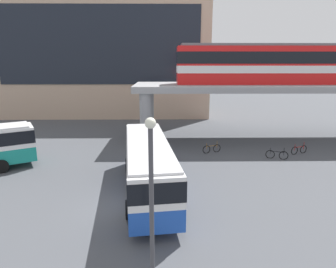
# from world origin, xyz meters

# --- Properties ---
(ground_plane) EXTENTS (120.00, 120.00, 0.00)m
(ground_plane) POSITION_xyz_m (0.00, 10.00, 0.00)
(ground_plane) COLOR #47494F
(station_building) EXTENTS (30.20, 10.55, 18.34)m
(station_building) POSITION_xyz_m (-6.32, 30.86, 9.17)
(station_building) COLOR tan
(station_building) RESTS_ON ground_plane
(elevated_platform) EXTENTS (28.02, 7.34, 5.74)m
(elevated_platform) POSITION_xyz_m (13.50, 14.50, 4.96)
(elevated_platform) COLOR gray
(elevated_platform) RESTS_ON ground_plane
(train) EXTENTS (19.17, 2.96, 3.84)m
(train) POSITION_xyz_m (13.25, 14.50, 7.71)
(train) COLOR red
(train) RESTS_ON elevated_platform
(bus_main) EXTENTS (3.92, 11.27, 3.22)m
(bus_main) POSITION_xyz_m (1.39, 2.02, 1.99)
(bus_main) COLOR #1E4CB2
(bus_main) RESTS_ON ground_plane
(bicycle_red) EXTENTS (1.68, 0.73, 1.04)m
(bicycle_red) POSITION_xyz_m (14.24, 9.54, 0.36)
(bicycle_red) COLOR black
(bicycle_red) RESTS_ON ground_plane
(bicycle_brown) EXTENTS (1.70, 0.68, 1.04)m
(bicycle_brown) POSITION_xyz_m (6.62, 9.98, 0.36)
(bicycle_brown) COLOR black
(bicycle_brown) RESTS_ON ground_plane
(bicycle_black) EXTENTS (1.72, 0.61, 1.04)m
(bicycle_black) POSITION_xyz_m (11.76, 8.17, 0.36)
(bicycle_black) COLOR black
(bicycle_black) RESTS_ON ground_plane
(lamp_post) EXTENTS (0.36, 0.36, 6.12)m
(lamp_post) POSITION_xyz_m (1.96, -5.79, 3.62)
(lamp_post) COLOR #3F3F44
(lamp_post) RESTS_ON ground_plane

